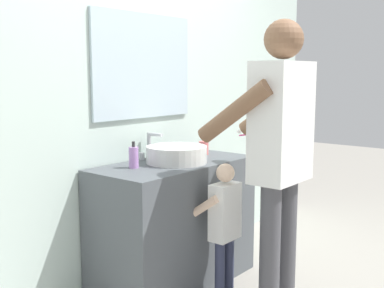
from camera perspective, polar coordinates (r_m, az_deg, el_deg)
The scene contains 8 objects.
back_wall at distance 3.33m, azimuth -6.33°, elevation 7.28°, with size 4.40×0.10×2.70m.
vanity_cabinet at distance 3.26m, azimuth -2.07°, elevation -9.39°, with size 1.14×0.54×0.83m, color #4C5156.
sink_basin at distance 3.14m, azimuth -1.84°, elevation -1.20°, with size 0.40×0.40×0.11m.
faucet at distance 3.29m, azimuth -4.95°, elevation -0.35°, with size 0.18×0.14×0.18m.
toothbrush_cup at distance 3.47m, azimuth 1.39°, elevation -0.40°, with size 0.07×0.07×0.21m.
soap_bottle at distance 2.98m, azimuth -6.92°, elevation -1.55°, with size 0.06×0.06×0.16m.
child_toddler at distance 2.99m, azimuth 3.78°, elevation -8.93°, with size 0.27×0.27×0.87m.
adult_parent at distance 2.82m, azimuth 10.20°, elevation 0.42°, with size 0.53×0.56×1.71m.
Camera 1 is at (-2.34, -1.75, 1.40)m, focal length 45.08 mm.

